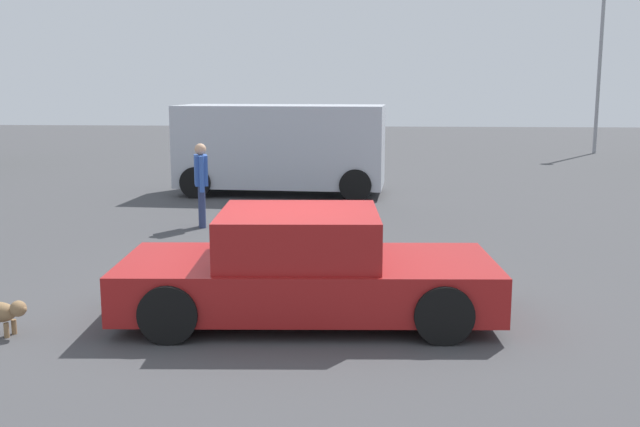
{
  "coord_description": "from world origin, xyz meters",
  "views": [
    {
      "loc": [
        1.03,
        -8.52,
        2.72
      ],
      "look_at": [
        0.29,
        1.78,
        0.9
      ],
      "focal_mm": 41.28,
      "sensor_mm": 36.0,
      "label": 1
    }
  ],
  "objects": [
    {
      "name": "ground_plane",
      "position": [
        0.0,
        0.0,
        0.0
      ],
      "size": [
        80.0,
        80.0,
        0.0
      ],
      "primitive_type": "plane",
      "color": "#424244"
    },
    {
      "name": "sedan_foreground",
      "position": [
        0.27,
        -0.22,
        0.58
      ],
      "size": [
        4.42,
        2.14,
        1.28
      ],
      "rotation": [
        0.0,
        0.0,
        0.06
      ],
      "color": "maroon",
      "rests_on": "ground_plane"
    },
    {
      "name": "dog",
      "position": [
        -2.99,
        -1.06,
        0.26
      ],
      "size": [
        0.64,
        0.3,
        0.41
      ],
      "rotation": [
        0.0,
        0.0,
        6.07
      ],
      "color": "olive",
      "rests_on": "ground_plane"
    },
    {
      "name": "van_white",
      "position": [
        -1.25,
        9.69,
        1.19
      ],
      "size": [
        5.17,
        2.41,
        2.21
      ],
      "rotation": [
        0.0,
        0.0,
        3.09
      ],
      "color": "#B2B7C1",
      "rests_on": "ground_plane"
    },
    {
      "name": "pedestrian",
      "position": [
        -2.23,
        5.21,
        0.96
      ],
      "size": [
        0.34,
        0.55,
        1.61
      ],
      "rotation": [
        0.0,
        0.0,
        3.42
      ],
      "color": "navy",
      "rests_on": "ground_plane"
    },
    {
      "name": "light_post_mid",
      "position": [
        9.88,
        21.55,
        4.67
      ],
      "size": [
        0.44,
        0.44,
        6.97
      ],
      "color": "gray",
      "rests_on": "ground_plane"
    }
  ]
}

